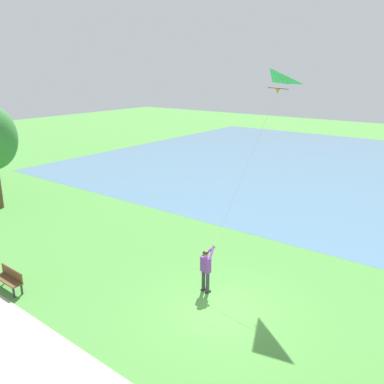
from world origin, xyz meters
The scene contains 6 objects.
ground_plane centered at (0.00, 0.00, 0.00)m, with size 120.00×120.00×0.00m, color #4C8E3D.
lake_water centered at (24.88, 4.00, 0.00)m, with size 36.00×44.00×0.01m, color teal.
walkway_path centered at (-5.60, 2.00, 0.01)m, with size 2.40×32.00×0.02m, color #ADA393.
person_kite_flyer centered at (0.77, 1.24, 1.05)m, with size 0.63×0.51×1.83m.
flying_kite centered at (4.20, 0.69, 7.83)m, with size 3.94×1.93×6.47m.
park_bench_far_walkway centered at (-3.77, 7.45, 0.51)m, with size 0.48×1.51×0.88m.
Camera 1 is at (-10.81, -6.84, 8.33)m, focal length 38.00 mm.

